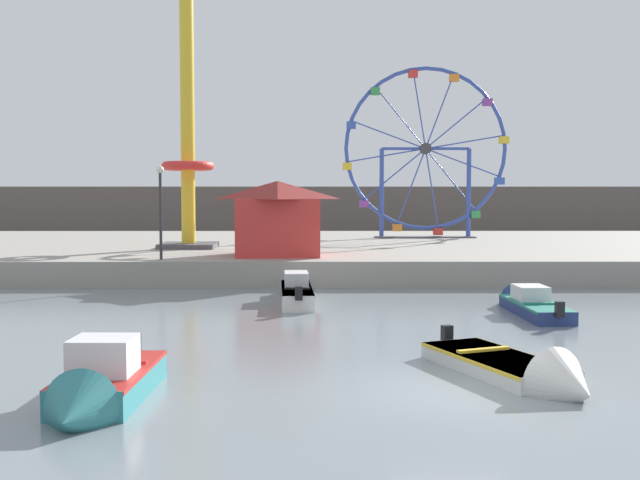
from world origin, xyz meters
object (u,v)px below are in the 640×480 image
ferris_wheel_blue_frame (426,152)px  motorboat_white_red_stripe (296,290)px  motorboat_pale_grey (527,374)px  carnival_booth_red_striped (278,217)px  drop_tower_yellow_tower (188,128)px  motorboat_navy_blue (527,302)px  motorboat_teal_painted (99,386)px  promenade_lamp_near (160,198)px

ferris_wheel_blue_frame → motorboat_white_red_stripe: bearing=-110.7°
motorboat_pale_grey → motorboat_white_red_stripe: 13.29m
ferris_wheel_blue_frame → carnival_booth_red_striped: 16.41m
motorboat_pale_grey → drop_tower_yellow_tower: (-10.77, 23.54, 6.94)m
ferris_wheel_blue_frame → drop_tower_yellow_tower: bearing=-146.8°
motorboat_white_red_stripe → ferris_wheel_blue_frame: size_ratio=0.59×
ferris_wheel_blue_frame → carnival_booth_red_striped: (-8.51, -13.56, -3.59)m
motorboat_white_red_stripe → motorboat_navy_blue: bearing=-112.8°
motorboat_white_red_stripe → ferris_wheel_blue_frame: bearing=-23.6°
motorboat_navy_blue → motorboat_teal_painted: bearing=134.3°
motorboat_teal_painted → carnival_booth_red_striped: bearing=175.0°
motorboat_pale_grey → promenade_lamp_near: 20.10m
motorboat_pale_grey → carnival_booth_red_striped: size_ratio=1.20×
motorboat_navy_blue → carnival_booth_red_striped: carnival_booth_red_striped is taller
motorboat_white_red_stripe → promenade_lamp_near: 7.91m
motorboat_pale_grey → carnival_booth_red_striped: 19.79m
drop_tower_yellow_tower → promenade_lamp_near: size_ratio=4.01×
motorboat_white_red_stripe → drop_tower_yellow_tower: 14.33m
motorboat_pale_grey → motorboat_teal_painted: motorboat_teal_painted is taller
ferris_wheel_blue_frame → drop_tower_yellow_tower: drop_tower_yellow_tower is taller
motorboat_teal_painted → ferris_wheel_blue_frame: ferris_wheel_blue_frame is taller
motorboat_navy_blue → promenade_lamp_near: promenade_lamp_near is taller
motorboat_white_red_stripe → motorboat_teal_painted: (-3.19, -13.99, 0.03)m
motorboat_teal_painted → ferris_wheel_blue_frame: bearing=163.6°
motorboat_teal_painted → carnival_booth_red_striped: size_ratio=1.08×
motorboat_white_red_stripe → ferris_wheel_blue_frame: ferris_wheel_blue_frame is taller
motorboat_pale_grey → promenade_lamp_near: size_ratio=1.28×
motorboat_pale_grey → promenade_lamp_near: bearing=-168.9°
motorboat_teal_painted → motorboat_pale_grey: bearing=102.7°
ferris_wheel_blue_frame → promenade_lamp_near: ferris_wheel_blue_frame is taller
motorboat_teal_painted → motorboat_navy_blue: bearing=137.2°
ferris_wheel_blue_frame → motorboat_navy_blue: bearing=-89.7°
motorboat_pale_grey → motorboat_teal_painted: size_ratio=1.11×
motorboat_pale_grey → motorboat_navy_blue: (2.62, 9.54, 0.08)m
carnival_booth_red_striped → motorboat_pale_grey: bearing=-75.1°
motorboat_pale_grey → ferris_wheel_blue_frame: 32.93m
ferris_wheel_blue_frame → promenade_lamp_near: (-13.28, -15.63, -2.75)m
drop_tower_yellow_tower → carnival_booth_red_striped: drop_tower_yellow_tower is taller
motorboat_pale_grey → motorboat_navy_blue: 9.89m
carnival_booth_red_striped → promenade_lamp_near: size_ratio=1.06×
motorboat_navy_blue → carnival_booth_red_striped: 12.81m
motorboat_navy_blue → drop_tower_yellow_tower: drop_tower_yellow_tower is taller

